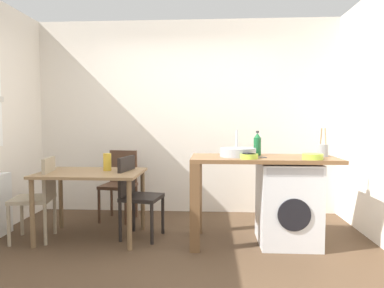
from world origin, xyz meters
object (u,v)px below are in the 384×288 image
(bottle_tall_green, at_px, (257,144))
(utensil_crock, at_px, (323,150))
(chair_person_seat, at_px, (39,194))
(washing_machine, at_px, (287,203))
(mixing_bowl, at_px, (249,156))
(vase, at_px, (107,162))
(chair_opposite, at_px, (136,192))
(colander, at_px, (313,156))
(chair_spare_by_wall, at_px, (120,181))
(dining_table, at_px, (91,180))

(bottle_tall_green, height_order, utensil_crock, utensil_crock)
(chair_person_seat, distance_m, bottle_tall_green, 2.43)
(chair_person_seat, relative_size, washing_machine, 1.05)
(mixing_bowl, bearing_deg, vase, 167.77)
(chair_opposite, bearing_deg, mixing_bowl, 86.50)
(bottle_tall_green, height_order, vase, bottle_tall_green)
(mixing_bowl, xyz_separation_m, colander, (0.61, -0.02, 0.00))
(chair_person_seat, bearing_deg, mixing_bowl, -103.81)
(washing_machine, xyz_separation_m, utensil_crock, (0.37, 0.05, 0.56))
(mixing_bowl, bearing_deg, chair_person_seat, 176.24)
(bottle_tall_green, xyz_separation_m, utensil_crock, (0.67, -0.11, -0.05))
(utensil_crock, relative_size, vase, 1.54)
(bottle_tall_green, bearing_deg, mixing_bowl, -109.27)
(chair_spare_by_wall, bearing_deg, chair_opposite, 125.96)
(dining_table, relative_size, chair_person_seat, 1.22)
(chair_opposite, distance_m, mixing_bowl, 1.33)
(chair_person_seat, bearing_deg, dining_table, -91.01)
(chair_spare_by_wall, height_order, vase, vase)
(chair_opposite, xyz_separation_m, colander, (1.83, -0.32, 0.44))
(mixing_bowl, distance_m, colander, 0.61)
(dining_table, relative_size, bottle_tall_green, 4.12)
(chair_person_seat, height_order, chair_spare_by_wall, same)
(chair_spare_by_wall, height_order, bottle_tall_green, bottle_tall_green)
(chair_person_seat, xyz_separation_m, colander, (2.85, -0.17, 0.44))
(chair_spare_by_wall, relative_size, vase, 4.64)
(bottle_tall_green, bearing_deg, vase, -179.25)
(dining_table, relative_size, chair_opposite, 1.22)
(utensil_crock, height_order, colander, utensil_crock)
(washing_machine, height_order, colander, colander)
(chair_spare_by_wall, height_order, mixing_bowl, mixing_bowl)
(washing_machine, relative_size, utensil_crock, 2.87)
(chair_spare_by_wall, height_order, colander, colander)
(chair_person_seat, bearing_deg, bottle_tall_green, -95.00)
(dining_table, relative_size, chair_spare_by_wall, 1.22)
(chair_person_seat, distance_m, mixing_bowl, 2.29)
(mixing_bowl, relative_size, vase, 0.91)
(chair_person_seat, distance_m, washing_machine, 2.67)
(washing_machine, bearing_deg, chair_spare_by_wall, 158.02)
(chair_opposite, height_order, bottle_tall_green, bottle_tall_green)
(washing_machine, distance_m, mixing_bowl, 0.70)
(chair_spare_by_wall, relative_size, colander, 4.50)
(dining_table, distance_m, chair_spare_by_wall, 0.79)
(chair_opposite, distance_m, colander, 1.91)
(chair_opposite, bearing_deg, bottle_tall_green, 102.76)
(mixing_bowl, height_order, utensil_crock, utensil_crock)
(chair_opposite, xyz_separation_m, utensil_crock, (2.01, -0.05, 0.48))
(bottle_tall_green, height_order, colander, bottle_tall_green)
(dining_table, xyz_separation_m, vase, (0.15, 0.10, 0.19))
(chair_person_seat, height_order, vase, vase)
(chair_person_seat, relative_size, colander, 4.50)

